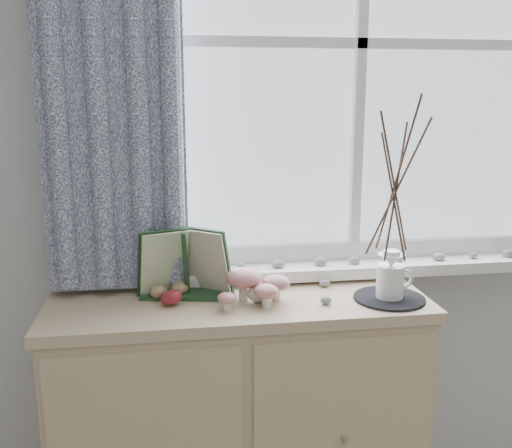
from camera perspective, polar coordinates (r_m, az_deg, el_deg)
name	(u,v)px	position (r m, az deg, el deg)	size (l,w,h in m)	color
sideboard	(239,418)	(2.01, -1.69, -18.82)	(1.20, 0.45, 0.85)	#C2B587
botanical_book	(186,265)	(1.79, -7.03, -4.04)	(0.33, 0.13, 0.23)	#1E4022
toadstool_cluster	(254,284)	(1.77, -0.17, -5.99)	(0.23, 0.17, 0.10)	white
wooden_eggs	(164,290)	(1.84, -9.17, -6.55)	(0.16, 0.17, 0.07)	#A77D5D
songbird_figurine	(261,293)	(1.78, 0.52, -6.87)	(0.12, 0.06, 0.06)	white
crocheted_doily	(389,298)	(1.86, 13.18, -7.23)	(0.22, 0.22, 0.01)	black
twig_pitcher	(395,183)	(1.77, 13.78, 3.96)	(0.27, 0.27, 0.64)	white
sideboard_pebbles	(331,290)	(1.88, 7.54, -6.51)	(0.34, 0.23, 0.03)	gray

